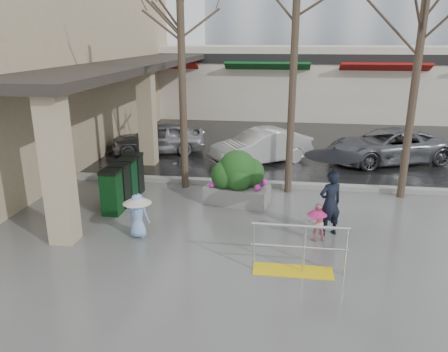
% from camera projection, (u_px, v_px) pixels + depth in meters
% --- Properties ---
extents(ground, '(120.00, 120.00, 0.00)m').
position_uv_depth(ground, '(235.00, 241.00, 10.09)').
color(ground, '#51514F').
rests_on(ground, ground).
extents(street_asphalt, '(120.00, 36.00, 0.01)m').
position_uv_depth(street_asphalt, '(270.00, 104.00, 30.85)').
color(street_asphalt, black).
rests_on(street_asphalt, ground).
extents(curb, '(120.00, 0.30, 0.15)m').
position_uv_depth(curb, '(250.00, 183.00, 13.84)').
color(curb, gray).
rests_on(curb, ground).
extents(near_building, '(6.00, 18.00, 8.00)m').
position_uv_depth(near_building, '(37.00, 50.00, 17.60)').
color(near_building, tan).
rests_on(near_building, ground).
extents(canopy_slab, '(2.80, 18.00, 0.25)m').
position_uv_depth(canopy_slab, '(138.00, 60.00, 17.17)').
color(canopy_slab, '#2D2823').
rests_on(canopy_slab, pillar_front).
extents(pillar_front, '(0.55, 0.55, 3.50)m').
position_uv_depth(pillar_front, '(58.00, 168.00, 9.60)').
color(pillar_front, tan).
rests_on(pillar_front, ground).
extents(pillar_back, '(0.55, 0.55, 3.50)m').
position_uv_depth(pillar_back, '(147.00, 117.00, 15.73)').
color(pillar_back, tan).
rests_on(pillar_back, ground).
extents(storefront_row, '(34.00, 6.74, 4.00)m').
position_uv_depth(storefront_row, '(303.00, 80.00, 26.17)').
color(storefront_row, beige).
rests_on(storefront_row, ground).
extents(handrail, '(1.90, 0.50, 1.03)m').
position_uv_depth(handrail, '(297.00, 255.00, 8.67)').
color(handrail, yellow).
rests_on(handrail, ground).
extents(tree_west, '(3.20, 3.20, 6.80)m').
position_uv_depth(tree_west, '(180.00, 15.00, 12.20)').
color(tree_west, '#382B21').
rests_on(tree_west, ground).
extents(tree_midwest, '(3.20, 3.20, 7.00)m').
position_uv_depth(tree_midwest, '(296.00, 9.00, 11.74)').
color(tree_midwest, '#382B21').
rests_on(tree_midwest, ground).
extents(tree_mideast, '(3.20, 3.20, 6.50)m').
position_uv_depth(tree_mideast, '(423.00, 23.00, 11.42)').
color(tree_mideast, '#382B21').
rests_on(tree_mideast, ground).
extents(woman, '(1.34, 1.34, 2.16)m').
position_uv_depth(woman, '(332.00, 179.00, 10.04)').
color(woman, black).
rests_on(woman, ground).
extents(child_pink, '(0.51, 0.46, 0.89)m').
position_uv_depth(child_pink, '(317.00, 220.00, 10.02)').
color(child_pink, pink).
rests_on(child_pink, ground).
extents(child_blue, '(0.67, 0.67, 1.07)m').
position_uv_depth(child_blue, '(138.00, 211.00, 10.13)').
color(child_blue, '#7EA6E1').
rests_on(child_blue, ground).
extents(planter, '(1.90, 1.21, 1.54)m').
position_uv_depth(planter, '(238.00, 178.00, 12.23)').
color(planter, gray).
rests_on(planter, ground).
extents(news_boxes, '(0.54, 2.19, 1.22)m').
position_uv_depth(news_boxes, '(124.00, 182.00, 12.26)').
color(news_boxes, '#0D3915').
rests_on(news_boxes, ground).
extents(car_a, '(3.97, 2.53, 1.26)m').
position_uv_depth(car_a, '(158.00, 138.00, 17.58)').
color(car_a, '#A1A1A6').
rests_on(car_a, ground).
extents(car_b, '(3.90, 3.27, 1.26)m').
position_uv_depth(car_b, '(261.00, 146.00, 16.18)').
color(car_b, silver).
rests_on(car_b, ground).
extents(car_c, '(4.98, 3.55, 1.26)m').
position_uv_depth(car_c, '(388.00, 146.00, 16.28)').
color(car_c, slate).
rests_on(car_c, ground).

